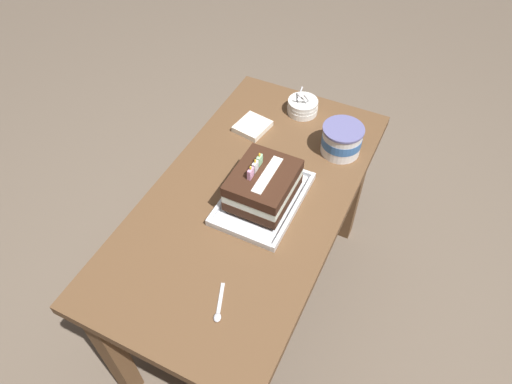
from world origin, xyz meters
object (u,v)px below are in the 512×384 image
Objects in this scene: ice_cream_tub at (342,140)px; birthday_cake at (263,185)px; foil_tray at (263,199)px; napkin_pile at (252,126)px; bowl_stack at (303,106)px; serving_spoon_near_tray at (218,311)px.

birthday_cake is at bearing 156.15° from ice_cream_tub.
foil_tray is 0.35m from napkin_pile.
birthday_cake is 1.51× the size of ice_cream_tub.
ice_cream_tub reaches higher than foil_tray.
napkin_pile is at bearing 31.62° from birthday_cake.
foil_tray is 0.47m from bowl_stack.
birthday_cake is 1.85× the size of bowl_stack.
foil_tray is at bearing -90.00° from birthday_cake.
serving_spoon_near_tray is (-0.86, -0.11, -0.02)m from bowl_stack.
ice_cream_tub is at bearing -23.83° from foil_tray.
serving_spoon_near_tray is (-0.39, -0.06, -0.07)m from birthday_cake.
napkin_pile is (-0.17, 0.13, -0.02)m from bowl_stack.
bowl_stack is at bearing -37.10° from napkin_pile.
birthday_cake is 0.35m from napkin_pile.
napkin_pile reaches higher than serving_spoon_near_tray.
napkin_pile is (-0.03, 0.33, -0.04)m from ice_cream_tub.
serving_spoon_near_tray is at bearing -160.76° from napkin_pile.
ice_cream_tub reaches higher than napkin_pile.
serving_spoon_near_tray is at bearing -172.46° from bowl_stack.
bowl_stack is at bearing 6.79° from birthday_cake.
birthday_cake reaches higher than ice_cream_tub.
ice_cream_tub is (-0.14, -0.20, 0.03)m from bowl_stack.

